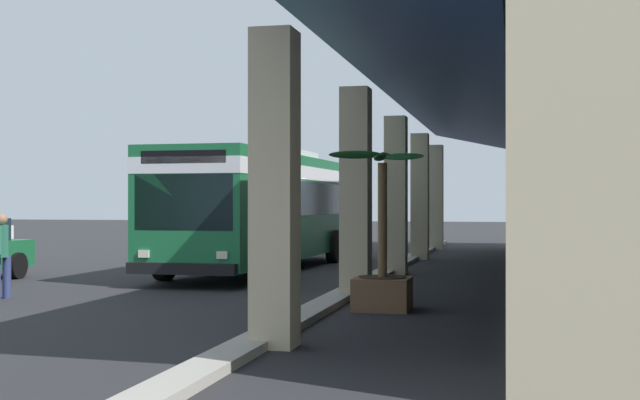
# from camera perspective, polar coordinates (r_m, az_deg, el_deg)

# --- Properties ---
(ground) EXTENTS (120.00, 120.00, 0.00)m
(ground) POSITION_cam_1_polar(r_m,az_deg,el_deg) (21.11, 18.68, -5.19)
(ground) COLOR #262628
(curb_strip) EXTENTS (34.03, 0.50, 0.12)m
(curb_strip) POSITION_cam_1_polar(r_m,az_deg,el_deg) (22.14, 4.44, -4.80)
(curb_strip) COLOR #9E998E
(curb_strip) RESTS_ON ground
(transit_bus) EXTENTS (11.25, 2.97, 3.34)m
(transit_bus) POSITION_cam_1_polar(r_m,az_deg,el_deg) (23.43, -3.82, -0.15)
(transit_bus) COLOR #196638
(transit_bus) RESTS_ON ground
(pedestrian) EXTENTS (0.61, 0.46, 1.64)m
(pedestrian) POSITION_cam_1_polar(r_m,az_deg,el_deg) (17.39, -20.57, -3.25)
(pedestrian) COLOR navy
(pedestrian) RESTS_ON ground
(potted_palm) EXTENTS (1.82, 1.68, 2.77)m
(potted_palm) POSITION_cam_1_polar(r_m,az_deg,el_deg) (14.69, 4.20, -5.06)
(potted_palm) COLOR brown
(potted_palm) RESTS_ON ground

